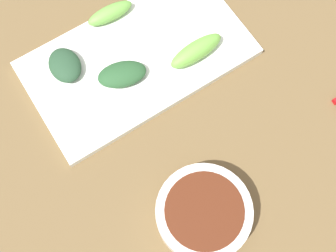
# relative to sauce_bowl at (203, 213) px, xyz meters

# --- Properties ---
(tabletop) EXTENTS (2.10, 2.10, 0.02)m
(tabletop) POSITION_rel_sauce_bowl_xyz_m (0.13, -0.03, -0.03)
(tabletop) COLOR brown
(tabletop) RESTS_ON ground
(sauce_bowl) EXTENTS (0.12, 0.12, 0.04)m
(sauce_bowl) POSITION_rel_sauce_bowl_xyz_m (0.00, 0.00, 0.00)
(sauce_bowl) COLOR silver
(sauce_bowl) RESTS_ON tabletop
(serving_plate) EXTENTS (0.18, 0.33, 0.01)m
(serving_plate) POSITION_rel_sauce_bowl_xyz_m (0.24, -0.05, -0.02)
(serving_plate) COLOR white
(serving_plate) RESTS_ON tabletop
(broccoli_leafy_0) EXTENTS (0.06, 0.05, 0.02)m
(broccoli_leafy_0) POSITION_rel_sauce_bowl_xyz_m (0.28, 0.05, -0.00)
(broccoli_leafy_0) COLOR #25472D
(broccoli_leafy_0) RESTS_ON serving_plate
(broccoli_leafy_1) EXTENTS (0.06, 0.08, 0.02)m
(broccoli_leafy_1) POSITION_rel_sauce_bowl_xyz_m (0.23, -0.01, -0.00)
(broccoli_leafy_1) COLOR #28522C
(broccoli_leafy_1) RESTS_ON serving_plate
(broccoli_stalk_2) EXTENTS (0.03, 0.07, 0.02)m
(broccoli_stalk_2) POSITION_rel_sauce_bowl_xyz_m (0.32, -0.05, -0.00)
(broccoli_stalk_2) COLOR #6AAA45
(broccoli_stalk_2) RESTS_ON serving_plate
(broccoli_stalk_3) EXTENTS (0.03, 0.09, 0.03)m
(broccoli_stalk_3) POSITION_rel_sauce_bowl_xyz_m (0.20, -0.12, 0.00)
(broccoli_stalk_3) COLOR #6BB142
(broccoli_stalk_3) RESTS_ON serving_plate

